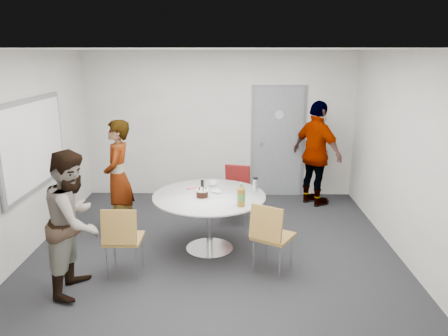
{
  "coord_description": "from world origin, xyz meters",
  "views": [
    {
      "loc": [
        0.25,
        -5.56,
        2.68
      ],
      "look_at": [
        0.13,
        0.25,
        1.12
      ],
      "focal_mm": 35.0,
      "sensor_mm": 36.0,
      "label": 1
    }
  ],
  "objects_px": {
    "table": "(211,203)",
    "chair_far": "(236,187)",
    "person_main": "(118,178)",
    "person_left": "(74,222)",
    "door": "(278,142)",
    "whiteboard": "(34,144)",
    "chair_near_left": "(122,235)",
    "chair_near_right": "(270,232)",
    "person_right": "(317,154)"
  },
  "relations": [
    {
      "from": "table",
      "to": "chair_far",
      "type": "relative_size",
      "value": 1.7
    },
    {
      "from": "person_main",
      "to": "person_left",
      "type": "height_order",
      "value": "person_main"
    },
    {
      "from": "door",
      "to": "person_main",
      "type": "distance_m",
      "value": 3.16
    },
    {
      "from": "table",
      "to": "person_left",
      "type": "relative_size",
      "value": 0.92
    },
    {
      "from": "whiteboard",
      "to": "chair_near_left",
      "type": "distance_m",
      "value": 1.91
    },
    {
      "from": "person_main",
      "to": "person_left",
      "type": "xyz_separation_m",
      "value": [
        -0.08,
        -1.64,
        -0.04
      ]
    },
    {
      "from": "whiteboard",
      "to": "chair_far",
      "type": "distance_m",
      "value": 3.07
    },
    {
      "from": "door",
      "to": "chair_near_left",
      "type": "xyz_separation_m",
      "value": [
        -2.17,
        -3.24,
        -0.47
      ]
    },
    {
      "from": "person_main",
      "to": "table",
      "type": "bearing_deg",
      "value": 63.48
    },
    {
      "from": "chair_near_right",
      "to": "table",
      "type": "bearing_deg",
      "value": 169.19
    },
    {
      "from": "table",
      "to": "person_main",
      "type": "bearing_deg",
      "value": 157.28
    },
    {
      "from": "chair_near_right",
      "to": "person_right",
      "type": "relative_size",
      "value": 0.49
    },
    {
      "from": "door",
      "to": "chair_near_left",
      "type": "height_order",
      "value": "door"
    },
    {
      "from": "door",
      "to": "person_main",
      "type": "bearing_deg",
      "value": -143.74
    },
    {
      "from": "whiteboard",
      "to": "chair_far",
      "type": "height_order",
      "value": "whiteboard"
    },
    {
      "from": "table",
      "to": "chair_far",
      "type": "distance_m",
      "value": 1.2
    },
    {
      "from": "door",
      "to": "chair_far",
      "type": "relative_size",
      "value": 2.36
    },
    {
      "from": "chair_far",
      "to": "person_main",
      "type": "distance_m",
      "value": 1.87
    },
    {
      "from": "chair_near_right",
      "to": "person_main",
      "type": "relative_size",
      "value": 0.53
    },
    {
      "from": "chair_far",
      "to": "person_right",
      "type": "bearing_deg",
      "value": -138.13
    },
    {
      "from": "chair_near_left",
      "to": "person_right",
      "type": "relative_size",
      "value": 0.49
    },
    {
      "from": "table",
      "to": "chair_near_left",
      "type": "xyz_separation_m",
      "value": [
        -1.02,
        -0.79,
        -0.13
      ]
    },
    {
      "from": "chair_near_left",
      "to": "chair_near_right",
      "type": "xyz_separation_m",
      "value": [
        1.78,
        0.12,
        0.0
      ]
    },
    {
      "from": "table",
      "to": "chair_near_right",
      "type": "relative_size",
      "value": 1.67
    },
    {
      "from": "chair_near_left",
      "to": "person_main",
      "type": "height_order",
      "value": "person_main"
    },
    {
      "from": "person_left",
      "to": "person_right",
      "type": "bearing_deg",
      "value": -45.89
    },
    {
      "from": "door",
      "to": "person_right",
      "type": "distance_m",
      "value": 0.83
    },
    {
      "from": "table",
      "to": "chair_far",
      "type": "height_order",
      "value": "table"
    },
    {
      "from": "table",
      "to": "person_right",
      "type": "relative_size",
      "value": 0.82
    },
    {
      "from": "door",
      "to": "person_left",
      "type": "height_order",
      "value": "door"
    },
    {
      "from": "chair_near_left",
      "to": "chair_near_right",
      "type": "bearing_deg",
      "value": 3.59
    },
    {
      "from": "person_main",
      "to": "whiteboard",
      "type": "bearing_deg",
      "value": -71.61
    },
    {
      "from": "whiteboard",
      "to": "chair_near_right",
      "type": "bearing_deg",
      "value": -14.89
    },
    {
      "from": "person_main",
      "to": "person_right",
      "type": "distance_m",
      "value": 3.45
    },
    {
      "from": "person_right",
      "to": "whiteboard",
      "type": "bearing_deg",
      "value": 76.8
    },
    {
      "from": "person_right",
      "to": "chair_far",
      "type": "bearing_deg",
      "value": 83.0
    },
    {
      "from": "door",
      "to": "table",
      "type": "relative_size",
      "value": 1.39
    },
    {
      "from": "whiteboard",
      "to": "person_main",
      "type": "xyz_separation_m",
      "value": [
        1.01,
        0.41,
        -0.59
      ]
    },
    {
      "from": "table",
      "to": "whiteboard",
      "type": "bearing_deg",
      "value": 175.89
    },
    {
      "from": "whiteboard",
      "to": "person_main",
      "type": "height_order",
      "value": "whiteboard"
    },
    {
      "from": "chair_near_right",
      "to": "person_right",
      "type": "bearing_deg",
      "value": 99.25
    },
    {
      "from": "chair_near_left",
      "to": "chair_far",
      "type": "bearing_deg",
      "value": 54.19
    },
    {
      "from": "chair_far",
      "to": "person_main",
      "type": "xyz_separation_m",
      "value": [
        -1.75,
        -0.55,
        0.31
      ]
    },
    {
      "from": "table",
      "to": "person_right",
      "type": "bearing_deg",
      "value": 47.3
    },
    {
      "from": "chair_far",
      "to": "person_right",
      "type": "distance_m",
      "value": 1.67
    },
    {
      "from": "table",
      "to": "chair_near_right",
      "type": "bearing_deg",
      "value": -41.58
    },
    {
      "from": "person_right",
      "to": "table",
      "type": "bearing_deg",
      "value": 101.43
    },
    {
      "from": "whiteboard",
      "to": "person_right",
      "type": "distance_m",
      "value": 4.57
    },
    {
      "from": "whiteboard",
      "to": "table",
      "type": "distance_m",
      "value": 2.54
    },
    {
      "from": "chair_far",
      "to": "person_left",
      "type": "bearing_deg",
      "value": 63.01
    }
  ]
}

